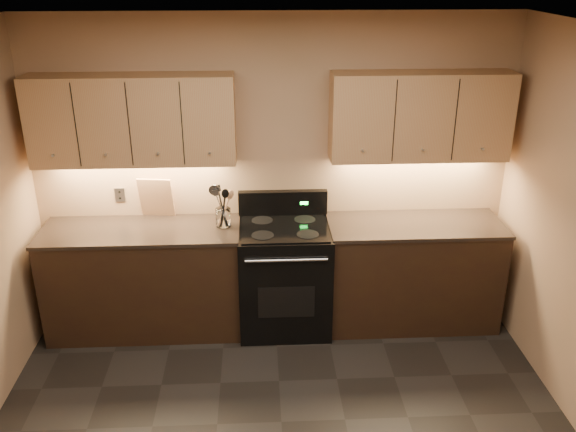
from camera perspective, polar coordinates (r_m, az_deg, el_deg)
name	(u,v)px	position (r m, az deg, el deg)	size (l,w,h in m)	color
ceiling	(283,45)	(2.91, -0.47, 15.70)	(4.00, 4.00, 0.00)	silver
wall_back	(273,172)	(5.16, -1.41, 4.15)	(4.00, 0.04, 2.60)	tan
counter_left	(145,279)	(5.31, -13.22, -5.77)	(1.62, 0.62, 0.93)	black
counter_right	(412,272)	(5.38, 11.48, -5.20)	(1.46, 0.62, 0.93)	black
stove	(284,275)	(5.21, -0.33, -5.57)	(0.76, 0.68, 1.14)	black
upper_cab_left	(133,120)	(4.97, -14.34, 8.70)	(1.60, 0.30, 0.70)	tan
upper_cab_right	(420,116)	(5.05, 12.28, 9.10)	(1.44, 0.30, 0.70)	tan
outlet_plate	(120,195)	(5.35, -15.46, 1.92)	(0.09, 0.01, 0.12)	#B2B5BA
utensil_crock	(223,218)	(5.02, -6.08, -0.19)	(0.14, 0.14, 0.15)	white
cutting_board	(156,197)	(5.25, -12.23, 1.71)	(0.29, 0.02, 0.36)	tan
wooden_spoon	(219,207)	(4.99, -6.48, 0.81)	(0.06, 0.06, 0.30)	tan
black_spoon	(221,204)	(5.00, -6.30, 1.14)	(0.06, 0.06, 0.35)	black
black_turner	(225,206)	(4.96, -5.91, 0.97)	(0.08, 0.08, 0.35)	black
steel_spatula	(226,205)	(4.99, -5.85, 1.07)	(0.08, 0.08, 0.34)	silver
steel_skimmer	(227,205)	(4.98, -5.76, 1.05)	(0.09, 0.09, 0.34)	silver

